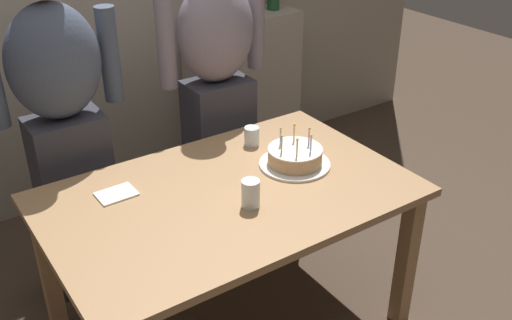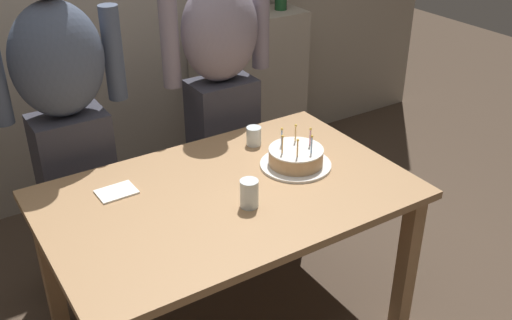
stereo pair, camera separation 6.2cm
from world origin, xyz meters
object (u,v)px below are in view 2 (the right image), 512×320
(water_glass_far, at_px, (254,136))
(person_woman_cardigan, at_px, (222,88))
(birthday_cake, at_px, (296,158))
(napkin_stack, at_px, (116,192))
(person_man_bearded, at_px, (68,124))
(water_glass_near, at_px, (249,193))

(water_glass_far, height_order, person_woman_cardigan, person_woman_cardigan)
(birthday_cake, relative_size, person_woman_cardigan, 0.19)
(birthday_cake, distance_m, napkin_stack, 0.78)
(person_man_bearded, relative_size, person_woman_cardigan, 1.00)
(birthday_cake, height_order, water_glass_far, birthday_cake)
(person_man_bearded, bearing_deg, birthday_cake, 139.27)
(water_glass_near, bearing_deg, person_woman_cardigan, 67.00)
(birthday_cake, bearing_deg, water_glass_far, 99.42)
(water_glass_far, xyz_separation_m, person_woman_cardigan, (0.06, 0.41, 0.09))
(water_glass_near, relative_size, person_woman_cardigan, 0.07)
(birthday_cake, xyz_separation_m, napkin_stack, (-0.75, 0.21, -0.04))
(person_man_bearded, bearing_deg, person_woman_cardigan, -180.00)
(napkin_stack, xyz_separation_m, person_man_bearded, (-0.04, 0.47, 0.13))
(water_glass_near, relative_size, water_glass_far, 1.31)
(water_glass_far, distance_m, person_man_bearded, 0.85)
(water_glass_far, height_order, person_man_bearded, person_man_bearded)
(birthday_cake, bearing_deg, napkin_stack, 164.31)
(water_glass_far, relative_size, person_man_bearded, 0.05)
(birthday_cake, height_order, napkin_stack, birthday_cake)
(birthday_cake, relative_size, water_glass_near, 2.72)
(birthday_cake, bearing_deg, water_glass_near, -154.42)
(water_glass_far, bearing_deg, water_glass_near, -124.30)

